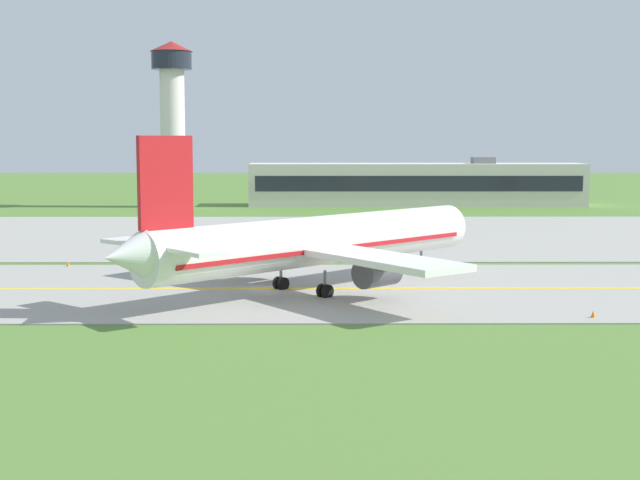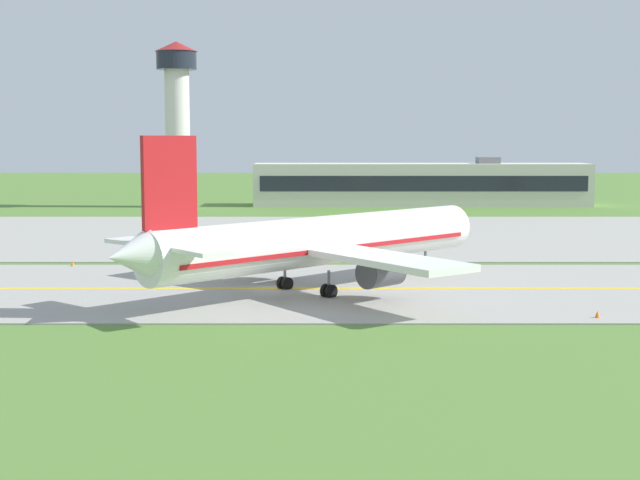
% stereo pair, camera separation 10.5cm
% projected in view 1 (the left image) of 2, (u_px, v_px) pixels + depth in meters
% --- Properties ---
extents(ground_plane, '(500.00, 500.00, 0.00)m').
position_uv_depth(ground_plane, '(271.00, 290.00, 74.25)').
color(ground_plane, '#517A33').
extents(taxiway_strip, '(240.00, 28.00, 0.10)m').
position_uv_depth(taxiway_strip, '(271.00, 289.00, 74.24)').
color(taxiway_strip, '#9E9B93').
rests_on(taxiway_strip, ground).
extents(apron_pad, '(140.00, 52.00, 0.10)m').
position_uv_depth(apron_pad, '(364.00, 235.00, 116.03)').
color(apron_pad, '#9E9B93').
rests_on(apron_pad, ground).
extents(taxiway_centreline, '(220.00, 0.60, 0.01)m').
position_uv_depth(taxiway_centreline, '(271.00, 289.00, 74.24)').
color(taxiway_centreline, yellow).
rests_on(taxiway_centreline, taxiway_strip).
extents(airplane_lead, '(31.62, 30.83, 12.70)m').
position_uv_depth(airplane_lead, '(316.00, 242.00, 72.90)').
color(airplane_lead, white).
rests_on(airplane_lead, ground).
extents(service_truck_baggage, '(2.82, 6.18, 2.65)m').
position_uv_depth(service_truck_baggage, '(183.00, 224.00, 114.54)').
color(service_truck_baggage, '#264CA5').
rests_on(service_truck_baggage, ground).
extents(service_truck_fuel, '(5.14, 6.08, 2.60)m').
position_uv_depth(service_truck_fuel, '(395.00, 231.00, 105.85)').
color(service_truck_fuel, yellow).
rests_on(service_truck_fuel, ground).
extents(terminal_building, '(61.94, 9.39, 9.00)m').
position_uv_depth(terminal_building, '(416.00, 184.00, 166.75)').
color(terminal_building, beige).
rests_on(terminal_building, ground).
extents(control_tower, '(7.60, 7.60, 29.72)m').
position_uv_depth(control_tower, '(172.00, 109.00, 161.47)').
color(control_tower, silver).
rests_on(control_tower, ground).
extents(traffic_cone_near_edge, '(0.44, 0.44, 0.60)m').
position_uv_depth(traffic_cone_near_edge, '(593.00, 315.00, 62.37)').
color(traffic_cone_near_edge, orange).
rests_on(traffic_cone_near_edge, ground).
extents(traffic_cone_mid_edge, '(0.44, 0.44, 0.60)m').
position_uv_depth(traffic_cone_mid_edge, '(68.00, 264.00, 87.14)').
color(traffic_cone_mid_edge, orange).
rests_on(traffic_cone_mid_edge, ground).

